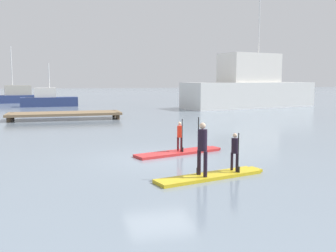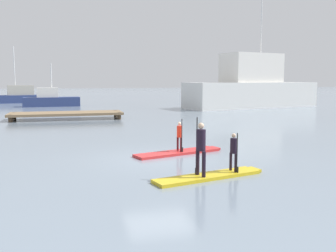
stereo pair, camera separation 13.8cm
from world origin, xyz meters
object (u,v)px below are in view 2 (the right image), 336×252
object	(u,v)px
motor_boat_small_navy	(17,96)
paddler_adult	(201,146)
paddleboard_near	(179,152)
paddler_child_front	(234,150)
paddleboard_far	(210,176)
trawler_grey_distant	(51,100)
paddler_child_solo	(180,135)
fishing_boat_white_large	(252,87)

from	to	relation	value
motor_boat_small_navy	paddler_adult	bearing A→B (deg)	-76.58
paddleboard_near	paddler_child_front	xyz separation A→B (m)	(0.66, -3.60, 0.71)
paddleboard_far	trawler_grey_distant	xyz separation A→B (m)	(-5.68, 33.07, 0.67)
trawler_grey_distant	paddler_child_front	bearing A→B (deg)	-78.78
motor_boat_small_navy	trawler_grey_distant	xyz separation A→B (m)	(4.40, -7.75, -0.09)
paddleboard_near	motor_boat_small_navy	distance (m)	38.42
paddler_adult	paddler_child_solo	bearing A→B (deg)	82.31
motor_boat_small_navy	trawler_grey_distant	distance (m)	8.91
paddler_adult	fishing_boat_white_large	size ratio (longest dim) A/B	0.11
paddleboard_far	fishing_boat_white_large	xyz separation A→B (m)	(14.84, 26.20, 2.03)
paddleboard_near	paddleboard_far	bearing A→B (deg)	-92.74
paddleboard_near	fishing_boat_white_large	bearing A→B (deg)	56.80
paddler_child_solo	paddler_child_front	world-z (taller)	paddler_child_solo
paddleboard_far	trawler_grey_distant	world-z (taller)	trawler_grey_distant
paddleboard_far	paddler_child_front	distance (m)	1.12
paddleboard_far	fishing_boat_white_large	distance (m)	30.18
paddleboard_near	fishing_boat_white_large	size ratio (longest dim) A/B	0.24
fishing_boat_white_large	paddler_child_front	bearing A→B (deg)	-118.29
paddler_child_solo	fishing_boat_white_large	distance (m)	26.80
paddleboard_far	paddleboard_near	bearing A→B (deg)	87.26
paddleboard_near	paddleboard_far	distance (m)	3.81
motor_boat_small_navy	paddler_child_solo	bearing A→B (deg)	-74.49
motor_boat_small_navy	paddleboard_near	bearing A→B (deg)	-74.51
paddleboard_near	fishing_boat_white_large	distance (m)	26.85
paddler_child_solo	paddler_child_front	distance (m)	3.65
paddleboard_near	paddleboard_far	world-z (taller)	same
trawler_grey_distant	paddler_child_solo	bearing A→B (deg)	-78.65
paddler_child_solo	paddler_adult	size ratio (longest dim) A/B	0.76
paddler_adult	trawler_grey_distant	size ratio (longest dim) A/B	0.28
paddler_child_solo	paddleboard_far	distance (m)	3.86
fishing_boat_white_large	trawler_grey_distant	size ratio (longest dim) A/B	2.64
fishing_boat_white_large	paddler_adult	bearing A→B (deg)	-119.99
paddleboard_far	trawler_grey_distant	size ratio (longest dim) A/B	0.60
paddleboard_near	paddler_child_solo	bearing A→B (deg)	-21.70
fishing_boat_white_large	trawler_grey_distant	distance (m)	21.68
paddler_child_solo	motor_boat_small_navy	world-z (taller)	motor_boat_small_navy
paddler_adult	motor_boat_small_navy	world-z (taller)	motor_boat_small_navy
paddler_child_front	paddleboard_far	bearing A→B (deg)	-166.80
paddler_child_front	trawler_grey_distant	size ratio (longest dim) A/B	0.20
paddler_adult	motor_boat_small_navy	distance (m)	42.04
paddleboard_near	paddler_adult	size ratio (longest dim) A/B	2.21
paddleboard_far	trawler_grey_distant	bearing A→B (deg)	99.74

